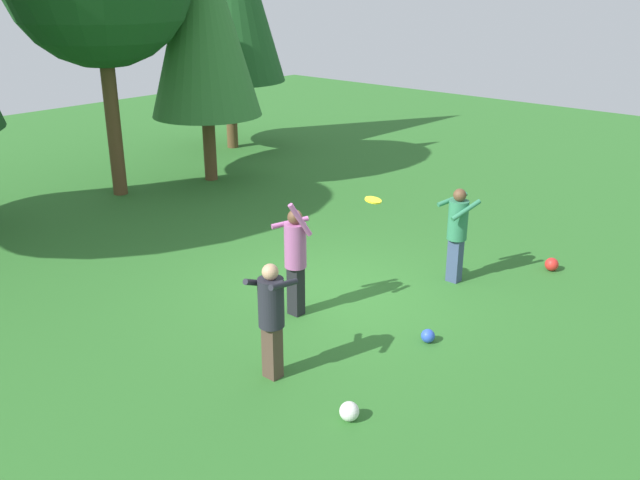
{
  "coord_description": "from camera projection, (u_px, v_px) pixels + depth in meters",
  "views": [
    {
      "loc": [
        -8.02,
        -6.76,
        4.96
      ],
      "look_at": [
        -0.35,
        0.04,
        1.05
      ],
      "focal_mm": 38.5,
      "sensor_mm": 36.0,
      "label": 1
    }
  ],
  "objects": [
    {
      "name": "ground_plane",
      "position": [
        336.0,
        293.0,
        11.57
      ],
      "size": [
        40.0,
        40.0,
        0.0
      ],
      "primitive_type": "plane",
      "color": "#2D6B28"
    },
    {
      "name": "frisbee",
      "position": [
        373.0,
        200.0,
        10.77
      ],
      "size": [
        0.33,
        0.33,
        0.07
      ],
      "color": "yellow"
    },
    {
      "name": "tree_right",
      "position": [
        202.0,
        14.0,
        16.67
      ],
      "size": [
        2.78,
        2.78,
        6.65
      ],
      "color": "brown",
      "rests_on": "ground_plane"
    },
    {
      "name": "ball_blue",
      "position": [
        428.0,
        336.0,
        9.97
      ],
      "size": [
        0.2,
        0.2,
        0.2
      ],
      "primitive_type": "sphere",
      "color": "blue",
      "rests_on": "ground_plane"
    },
    {
      "name": "ball_white",
      "position": [
        349.0,
        411.0,
        8.2
      ],
      "size": [
        0.24,
        0.24,
        0.24
      ],
      "primitive_type": "sphere",
      "color": "white",
      "rests_on": "ground_plane"
    },
    {
      "name": "person_catcher",
      "position": [
        457.0,
        227.0,
        11.69
      ],
      "size": [
        0.72,
        0.67,
        1.68
      ],
      "rotation": [
        0.0,
        0.0,
        2.73
      ],
      "color": "#38476B",
      "rests_on": "ground_plane"
    },
    {
      "name": "person_bystander",
      "position": [
        271.0,
        312.0,
        8.81
      ],
      "size": [
        0.63,
        0.57,
        1.62
      ],
      "rotation": [
        0.0,
        0.0,
        0.18
      ],
      "color": "#4C382D",
      "rests_on": "ground_plane"
    },
    {
      "name": "person_thrower",
      "position": [
        295.0,
        253.0,
        10.49
      ],
      "size": [
        0.64,
        0.64,
        1.91
      ],
      "rotation": [
        0.0,
        0.0,
        -0.41
      ],
      "color": "black",
      "rests_on": "ground_plane"
    },
    {
      "name": "ball_red",
      "position": [
        552.0,
        264.0,
        12.42
      ],
      "size": [
        0.24,
        0.24,
        0.24
      ],
      "primitive_type": "sphere",
      "color": "red",
      "rests_on": "ground_plane"
    }
  ]
}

